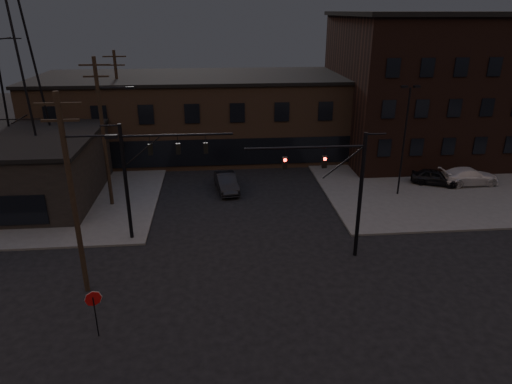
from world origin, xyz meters
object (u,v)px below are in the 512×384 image
car_crossing (226,183)px  traffic_signal_near (343,183)px  stop_sign (94,304)px  parked_car_lot_b (469,176)px  traffic_signal_far (145,169)px  parked_car_lot_a (435,177)px

car_crossing → traffic_signal_near: bearing=-68.7°
stop_sign → parked_car_lot_b: size_ratio=0.48×
traffic_signal_near → car_crossing: (-6.66, 11.88, -4.18)m
car_crossing → traffic_signal_far: bearing=-130.8°
traffic_signal_near → traffic_signal_far: 12.57m
traffic_signal_near → car_crossing: 14.25m
parked_car_lot_b → stop_sign: bearing=119.8°
traffic_signal_far → parked_car_lot_b: (26.79, 7.66, -4.12)m
stop_sign → car_crossing: size_ratio=0.55×
parked_car_lot_b → car_crossing: (-21.38, 0.73, -0.15)m
stop_sign → parked_car_lot_b: stop_sign is taller
car_crossing → parked_car_lot_a: bearing=-9.4°
stop_sign → car_crossing: (6.69, 18.37, -1.10)m
traffic_signal_far → parked_car_lot_b: 28.17m
traffic_signal_far → stop_sign: size_ratio=3.23×
traffic_signal_far → parked_car_lot_a: size_ratio=2.01×
parked_car_lot_a → stop_sign: bearing=150.3°
parked_car_lot_b → car_crossing: 21.40m
traffic_signal_far → parked_car_lot_b: bearing=15.9°
parked_car_lot_a → car_crossing: parked_car_lot_a is taller
traffic_signal_near → traffic_signal_far: same height
traffic_signal_near → parked_car_lot_b: 18.91m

